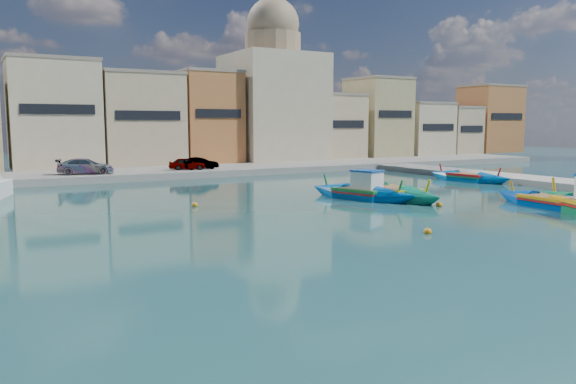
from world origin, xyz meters
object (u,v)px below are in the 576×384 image
object	(u,v)px
luzzu_blue_cabin	(361,194)
luzzu_blue_south	(550,203)
church_block	(273,92)
luzzu_green	(394,195)
luzzu_cyan_mid	(468,178)

from	to	relation	value
luzzu_blue_cabin	luzzu_blue_south	xyz separation A→B (m)	(7.22, -8.31, -0.11)
luzzu_blue_cabin	church_block	bearing A→B (deg)	72.46
church_block	luzzu_blue_south	size ratio (longest dim) A/B	2.32
luzzu_green	luzzu_blue_south	xyz separation A→B (m)	(5.46, -7.24, -0.03)
church_block	luzzu_blue_south	distance (m)	38.81
church_block	luzzu_cyan_mid	size ratio (longest dim) A/B	2.38
luzzu_blue_south	church_block	bearing A→B (deg)	86.78
church_block	luzzu_blue_cabin	size ratio (longest dim) A/B	2.30
church_block	luzzu_green	bearing A→B (deg)	-103.91
church_block	luzzu_cyan_mid	xyz separation A→B (m)	(5.00, -25.15, -8.16)
luzzu_blue_cabin	luzzu_green	distance (m)	2.06
luzzu_blue_cabin	luzzu_green	size ratio (longest dim) A/B	1.00
luzzu_blue_cabin	luzzu_cyan_mid	distance (m)	15.01
church_block	luzzu_blue_cabin	bearing A→B (deg)	-107.54
luzzu_cyan_mid	luzzu_green	bearing A→B (deg)	-156.42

